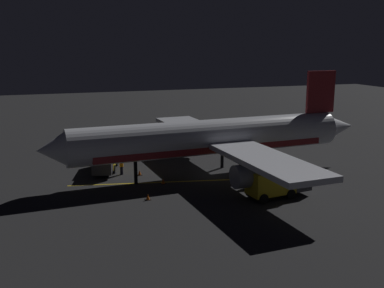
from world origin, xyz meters
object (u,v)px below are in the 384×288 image
Objects in this scene: baggage_truck at (105,161)px; catering_truck at (276,183)px; airliner at (215,138)px; ground_crew_worker at (121,166)px; traffic_cone_under_wing at (163,181)px; traffic_cone_near_right at (148,197)px; traffic_cone_near_left at (140,173)px.

catering_truck is at bearing -135.73° from baggage_truck.
airliner reaches higher than catering_truck.
ground_crew_worker is (3.21, 9.35, -3.01)m from airliner.
catering_truck is at bearing -130.03° from traffic_cone_under_wing.
airliner is at bearing -108.98° from ground_crew_worker.
catering_truck is at bearing -105.18° from traffic_cone_near_right.
airliner reaches higher than ground_crew_worker.
traffic_cone_near_left and traffic_cone_near_right have the same top height.
catering_truck is 11.22× the size of traffic_cone_near_left.
traffic_cone_near_right is (-8.74, -0.75, -0.64)m from ground_crew_worker.
traffic_cone_near_right is at bearing 74.82° from catering_truck.
airliner is 10.86m from traffic_cone_near_right.
traffic_cone_near_right is at bearing 122.73° from airliner.
ground_crew_worker reaches higher than traffic_cone_under_wing.
catering_truck is 11.22× the size of traffic_cone_near_right.
catering_truck is 11.20m from traffic_cone_under_wing.
traffic_cone_near_right is 1.00× the size of traffic_cone_under_wing.
traffic_cone_near_left is 1.00× the size of traffic_cone_under_wing.
airliner is at bearing 16.19° from catering_truck.
catering_truck reaches higher than baggage_truck.
airliner reaches higher than baggage_truck.
ground_crew_worker is at bearing 4.90° from traffic_cone_near_right.
catering_truck is 14.86m from traffic_cone_near_left.
traffic_cone_under_wing is (-3.69, -1.56, 0.00)m from traffic_cone_near_left.
baggage_truck is at bearing 44.27° from catering_truck.
traffic_cone_near_left is 4.00m from traffic_cone_under_wing.
traffic_cone_near_right is at bearing -168.27° from baggage_truck.
airliner is 8.76m from traffic_cone_near_left.
baggage_truck is 3.74× the size of ground_crew_worker.
airliner reaches higher than traffic_cone_under_wing.
baggage_truck is 8.06m from traffic_cone_under_wing.
traffic_cone_near_left is (-0.89, -1.74, -0.64)m from ground_crew_worker.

